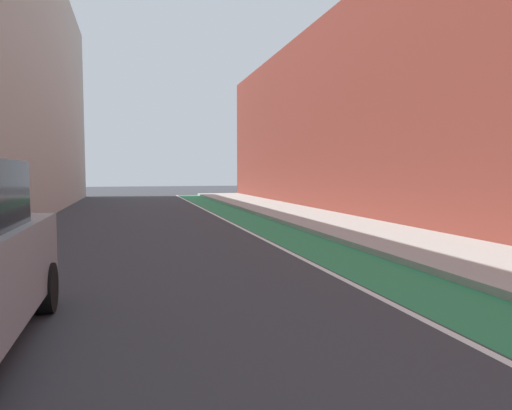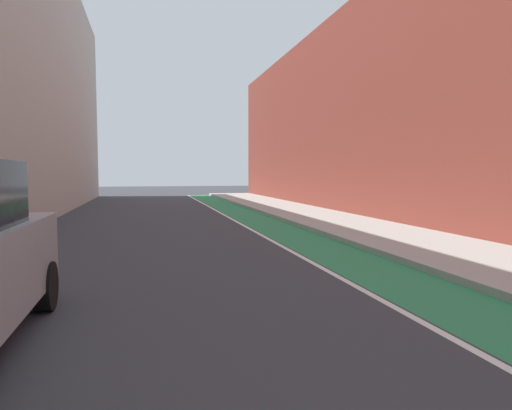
% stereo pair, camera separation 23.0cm
% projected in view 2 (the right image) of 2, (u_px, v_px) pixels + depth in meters
% --- Properties ---
extents(ground_plane, '(97.98, 97.98, 0.00)m').
position_uv_depth(ground_plane, '(180.00, 239.00, 12.51)').
color(ground_plane, '#38383D').
extents(bike_lane_paint, '(1.60, 44.54, 0.00)m').
position_uv_depth(bike_lane_paint, '(275.00, 227.00, 15.23)').
color(bike_lane_paint, '#2D8451').
rests_on(bike_lane_paint, ground).
extents(lane_divider_stripe, '(0.12, 44.54, 0.00)m').
position_uv_depth(lane_divider_stripe, '(249.00, 228.00, 15.02)').
color(lane_divider_stripe, white).
rests_on(lane_divider_stripe, ground).
extents(sidewalk_right, '(3.30, 44.54, 0.14)m').
position_uv_depth(sidewalk_right, '(343.00, 223.00, 15.81)').
color(sidewalk_right, '#A8A59E').
rests_on(sidewalk_right, ground).
extents(building_facade_right, '(2.40, 40.54, 8.96)m').
position_uv_depth(building_facade_right, '(389.00, 106.00, 18.10)').
color(building_facade_right, brown).
rests_on(building_facade_right, ground).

